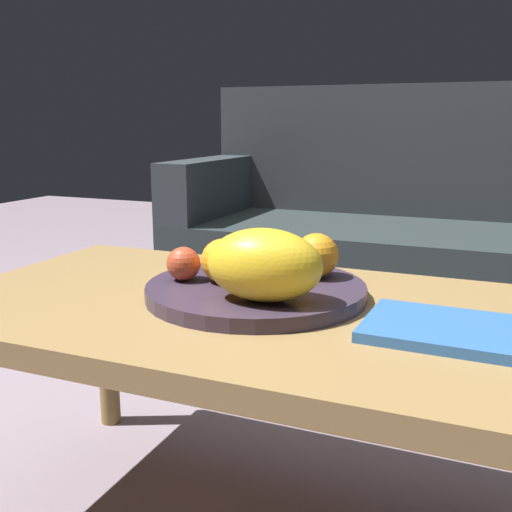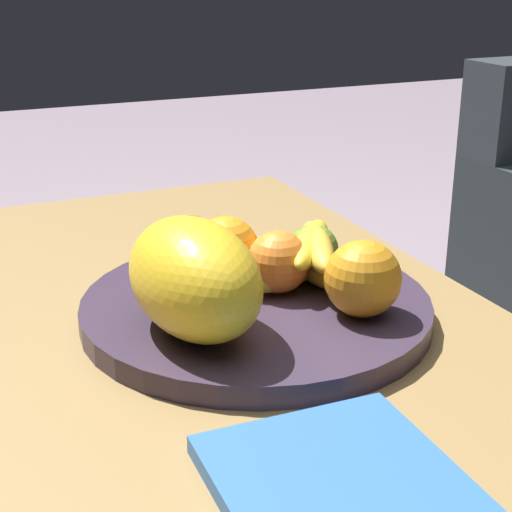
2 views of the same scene
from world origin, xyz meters
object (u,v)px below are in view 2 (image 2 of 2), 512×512
at_px(apple_front, 192,240).
at_px(apple_left, 313,250).
at_px(melon_large_front, 194,278).
at_px(orange_front, 280,263).
at_px(fruit_bowl, 256,308).
at_px(banana_bunch, 308,256).
at_px(orange_left, 363,279).
at_px(magazine, 359,510).
at_px(orange_right, 226,250).
at_px(coffee_table, 225,362).

height_order(apple_front, apple_left, same).
height_order(melon_large_front, orange_front, melon_large_front).
distance_m(fruit_bowl, apple_front, 0.14).
bearing_deg(banana_bunch, apple_front, -134.96).
xyz_separation_m(apple_front, apple_left, (0.09, 0.12, -0.00)).
relative_size(orange_front, orange_left, 0.87).
relative_size(banana_bunch, magazine, 0.67).
bearing_deg(magazine, orange_right, 173.56).
xyz_separation_m(orange_front, orange_right, (-0.05, -0.04, 0.00)).
distance_m(orange_left, banana_bunch, 0.11).
bearing_deg(apple_left, banana_bunch, -43.17).
xyz_separation_m(orange_left, apple_front, (-0.21, -0.11, -0.01)).
height_order(coffee_table, orange_front, orange_front).
relative_size(melon_large_front, apple_left, 3.12).
relative_size(fruit_bowl, melon_large_front, 2.07).
xyz_separation_m(melon_large_front, orange_left, (0.03, 0.17, -0.02)).
bearing_deg(orange_left, banana_bunch, -175.52).
relative_size(melon_large_front, orange_front, 2.65).
bearing_deg(orange_front, orange_right, -141.95).
bearing_deg(banana_bunch, orange_front, -66.62).
distance_m(apple_left, magazine, 0.41).
xyz_separation_m(fruit_bowl, orange_front, (-0.00, 0.03, 0.05)).
height_order(orange_right, magazine, orange_right).
distance_m(melon_large_front, apple_front, 0.19).
bearing_deg(apple_front, magazine, -4.80).
bearing_deg(banana_bunch, magazine, -21.78).
height_order(orange_right, apple_front, orange_right).
relative_size(coffee_table, magazine, 4.31).
bearing_deg(orange_left, coffee_table, -127.28).
bearing_deg(coffee_table, fruit_bowl, 77.27).
relative_size(coffee_table, apple_left, 17.91).
height_order(melon_large_front, apple_left, melon_large_front).
height_order(fruit_bowl, apple_left, apple_left).
bearing_deg(melon_large_front, banana_bunch, 114.39).
relative_size(orange_left, orange_right, 1.04).
height_order(orange_left, orange_right, orange_left).
distance_m(orange_right, banana_bunch, 0.10).
bearing_deg(orange_left, melon_large_front, -100.32).
bearing_deg(orange_front, magazine, -16.06).
distance_m(orange_left, apple_left, 0.12).
bearing_deg(orange_front, coffee_table, -93.79).
relative_size(orange_front, apple_left, 1.18).
bearing_deg(melon_large_front, orange_right, 144.97).
relative_size(melon_large_front, orange_right, 2.40).
distance_m(apple_front, apple_left, 0.15).
xyz_separation_m(orange_right, banana_bunch, (0.03, 0.09, -0.01)).
relative_size(orange_right, banana_bunch, 0.46).
bearing_deg(orange_front, melon_large_front, -65.23).
bearing_deg(apple_front, orange_left, 28.19).
bearing_deg(orange_right, orange_front, 38.05).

